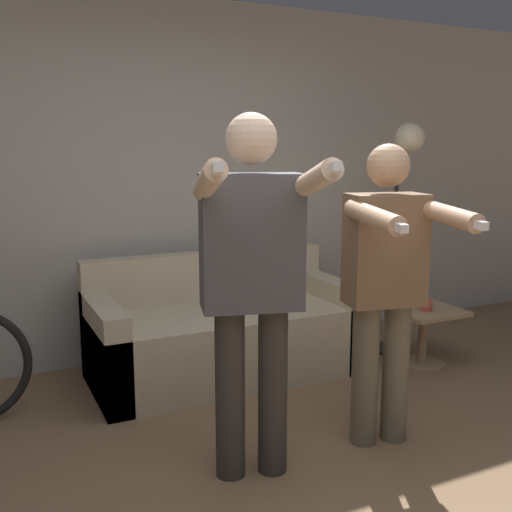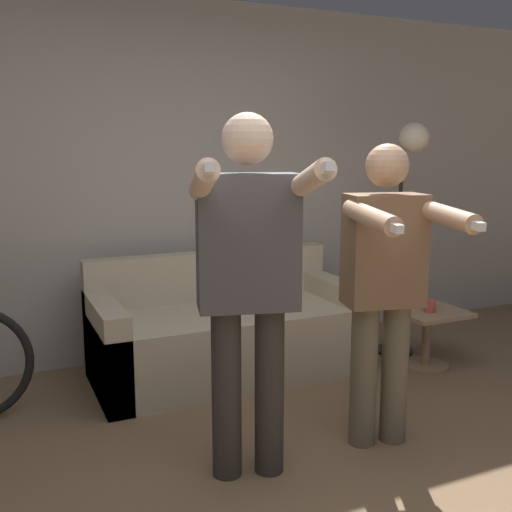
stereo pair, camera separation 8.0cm
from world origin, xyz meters
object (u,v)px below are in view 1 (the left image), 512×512
object	(u,v)px
couch	(224,334)
person_right	(386,278)
floor_lamp	(398,172)
cat	(268,236)
side_table	(423,324)
person_left	(252,271)
cup	(426,305)

from	to	relation	value
couch	person_right	world-z (taller)	person_right
person_right	floor_lamp	bearing A→B (deg)	62.01
cat	side_table	size ratio (longest dim) A/B	1.04
person_left	cup	xyz separation A→B (m)	(1.71, 0.75, -0.53)
person_left	person_right	xyz separation A→B (m)	(0.75, -0.00, -0.10)
person_left	cup	bearing A→B (deg)	38.66
floor_lamp	side_table	distance (m)	1.12
couch	cup	bearing A→B (deg)	-21.23
side_table	cup	bearing A→B (deg)	-121.10
cup	person_left	bearing A→B (deg)	-156.25
person_left	cat	bearing A→B (deg)	75.78
couch	side_table	world-z (taller)	couch
person_left	person_right	size ratio (longest dim) A/B	1.08
person_left	cup	world-z (taller)	person_left
couch	side_table	size ratio (longest dim) A/B	3.81
person_right	floor_lamp	distance (m)	1.59
floor_lamp	cat	bearing A→B (deg)	153.99
floor_lamp	cup	size ratio (longest dim) A/B	20.34
cat	person_left	bearing A→B (deg)	-119.13
floor_lamp	cup	xyz separation A→B (m)	(-0.03, -0.40, -0.91)
person_right	floor_lamp	world-z (taller)	floor_lamp
person_left	side_table	size ratio (longest dim) A/B	3.59
person_left	cat	world-z (taller)	person_left
person_right	side_table	xyz separation A→B (m)	(0.99, 0.81, -0.59)
floor_lamp	cup	bearing A→B (deg)	-94.29
couch	person_left	distance (m)	1.50
cup	person_right	bearing A→B (deg)	-141.71
cat	side_table	bearing A→B (deg)	-41.58
person_left	cat	xyz separation A→B (m)	(0.88, 1.57, -0.10)
cup	side_table	bearing A→B (deg)	58.90
floor_lamp	person_right	bearing A→B (deg)	-130.52
side_table	cup	size ratio (longest dim) A/B	5.57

